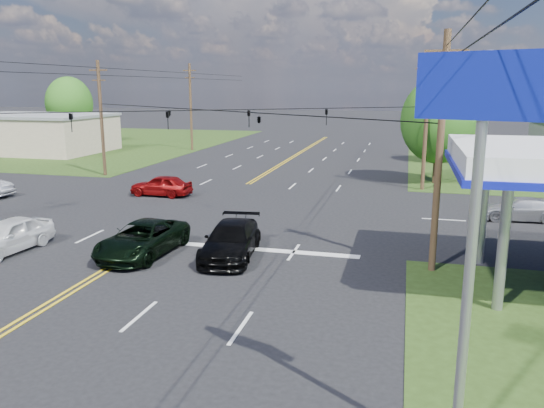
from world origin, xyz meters
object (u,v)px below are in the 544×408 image
(tree_right_b, at_px, (459,120))
(suv_black, at_px, (231,240))
(pickup_white, at_px, (8,236))
(pole_ne, at_px, (426,122))
(pole_left_far, at_px, (191,106))
(pole_se, at_px, (440,152))
(pole_nw, at_px, (101,117))
(pickup_dkgreen, at_px, (142,239))
(retail_nw, at_px, (34,134))
(polesign_se, at_px, (480,148))
(tree_right_a, at_px, (439,120))
(pole_right_far, at_px, (421,108))
(tree_far_l, at_px, (69,103))

(tree_right_b, height_order, suv_black, tree_right_b)
(tree_right_b, distance_m, pickup_white, 41.67)
(pole_ne, height_order, pole_left_far, pole_left_far)
(pole_se, distance_m, pole_nw, 31.62)
(pickup_dkgreen, bearing_deg, retail_nw, 136.55)
(pickup_white, relative_size, polesign_se, 0.56)
(suv_black, bearing_deg, pole_nw, 127.03)
(pole_left_far, height_order, tree_right_a, pole_left_far)
(pole_ne, distance_m, pole_left_far, 32.20)
(pole_nw, relative_size, pole_left_far, 0.95)
(pole_ne, distance_m, pickup_dkgreen, 23.13)
(pole_left_far, bearing_deg, suv_black, -64.95)
(pickup_dkgreen, bearing_deg, pole_left_far, 112.48)
(retail_nw, height_order, pole_ne, pole_ne)
(pole_right_far, bearing_deg, pickup_dkgreen, -108.21)
(retail_nw, distance_m, suv_black, 46.54)
(retail_nw, xyz_separation_m, suv_black, (34.43, -31.29, -1.24))
(pickup_dkgreen, height_order, polesign_se, polesign_se)
(retail_nw, xyz_separation_m, pickup_dkgreen, (30.50, -32.00, -1.26))
(retail_nw, relative_size, suv_black, 3.06)
(pole_nw, relative_size, pickup_dkgreen, 1.78)
(pickup_white, bearing_deg, pole_left_far, 105.77)
(pole_se, bearing_deg, tree_far_l, 137.66)
(tree_right_a, relative_size, tree_right_b, 1.15)
(pole_left_far, bearing_deg, pole_ne, -36.16)
(pole_right_far, height_order, polesign_se, pole_right_far)
(pickup_dkgreen, bearing_deg, tree_right_b, 67.73)
(pickup_white, height_order, polesign_se, polesign_se)
(pole_left_far, distance_m, tree_far_l, 19.42)
(pole_se, xyz_separation_m, tree_far_l, (-45.00, 41.00, 0.28))
(pickup_dkgreen, bearing_deg, pickup_white, -166.71)
(retail_nw, xyz_separation_m, pole_left_far, (17.00, 6.00, 3.17))
(tree_right_a, bearing_deg, pickup_white, -130.36)
(pole_right_far, bearing_deg, polesign_se, -90.00)
(tree_right_b, relative_size, polesign_se, 0.88)
(pickup_dkgreen, bearing_deg, tree_far_l, 130.66)
(retail_nw, relative_size, polesign_se, 2.00)
(tree_far_l, bearing_deg, polesign_se, -49.48)
(retail_nw, bearing_deg, pole_nw, -37.41)
(pole_left_far, height_order, polesign_se, pole_left_far)
(pole_ne, xyz_separation_m, tree_far_l, (-45.00, 23.00, 0.28))
(pole_se, distance_m, pole_left_far, 45.22)
(pole_left_far, bearing_deg, polesign_se, -61.87)
(pole_se, xyz_separation_m, pickup_white, (-18.65, -2.13, -4.15))
(pole_nw, height_order, pole_ne, same)
(tree_right_b, distance_m, polesign_se, 44.83)
(polesign_se, bearing_deg, pole_right_far, 90.00)
(pole_ne, bearing_deg, tree_far_l, 152.93)
(pole_ne, height_order, tree_far_l, pole_ne)
(tree_right_a, relative_size, suv_black, 1.57)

